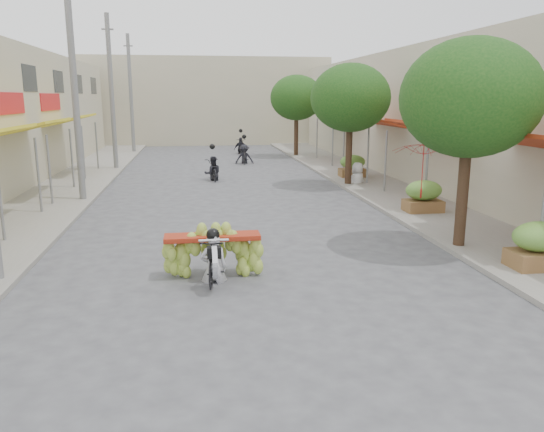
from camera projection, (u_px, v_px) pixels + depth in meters
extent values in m
plane|color=#56575C|center=(274.00, 327.00, 8.99)|extent=(120.00, 120.00, 0.00)
cube|color=gray|center=(58.00, 188.00, 22.46)|extent=(4.00, 60.00, 0.12)
cube|color=gray|center=(375.00, 181.00, 24.46)|extent=(4.00, 60.00, 0.12)
cylinder|color=slate|center=(0.00, 197.00, 13.80)|extent=(0.08, 0.08, 2.55)
cylinder|color=slate|center=(38.00, 177.00, 17.27)|extent=(0.08, 0.08, 2.55)
cube|color=gold|center=(36.00, 126.00, 19.92)|extent=(1.77, 4.00, 0.53)
cylinder|color=slate|center=(50.00, 171.00, 18.63)|extent=(0.08, 0.08, 2.55)
cylinder|color=slate|center=(72.00, 160.00, 22.10)|extent=(0.08, 0.08, 2.55)
cube|color=red|center=(8.00, 103.00, 19.61)|extent=(0.10, 3.50, 0.80)
cube|color=gold|center=(71.00, 120.00, 25.72)|extent=(1.77, 4.00, 0.53)
cylinder|color=slate|center=(83.00, 154.00, 24.42)|extent=(0.08, 0.08, 2.55)
cylinder|color=slate|center=(97.00, 147.00, 27.89)|extent=(0.08, 0.08, 2.55)
cube|color=red|center=(50.00, 102.00, 25.40)|extent=(0.10, 3.50, 0.80)
cube|color=#1E2328|center=(29.00, 78.00, 22.29)|extent=(0.08, 2.00, 1.10)
cube|color=#1E2328|center=(58.00, 82.00, 27.11)|extent=(0.08, 2.00, 1.10)
cube|color=#1E2328|center=(78.00, 84.00, 31.94)|extent=(0.08, 2.00, 1.10)
cube|color=#1E2328|center=(93.00, 86.00, 36.77)|extent=(0.08, 2.00, 1.10)
cube|color=#BCB59C|center=(493.00, 116.00, 23.56)|extent=(8.00, 40.00, 6.00)
cube|color=#A43115|center=(531.00, 141.00, 13.27)|extent=(1.77, 4.20, 0.53)
cylinder|color=slate|center=(543.00, 216.00, 11.64)|extent=(0.08, 0.08, 2.55)
cylinder|color=slate|center=(459.00, 187.00, 15.31)|extent=(0.08, 0.08, 2.55)
cube|color=#A43115|center=(428.00, 128.00, 19.06)|extent=(1.77, 4.20, 0.53)
cylinder|color=slate|center=(426.00, 176.00, 17.43)|extent=(0.08, 0.08, 2.55)
cylinder|color=slate|center=(386.00, 163.00, 21.10)|extent=(0.08, 0.08, 2.55)
cube|color=#A43115|center=(373.00, 121.00, 24.85)|extent=(1.77, 4.20, 0.53)
cylinder|color=slate|center=(368.00, 157.00, 23.22)|extent=(0.08, 0.08, 2.55)
cylinder|color=slate|center=(344.00, 149.00, 26.89)|extent=(0.08, 0.08, 2.55)
cube|color=#A43115|center=(339.00, 116.00, 30.64)|extent=(1.77, 4.20, 0.53)
cylinder|color=slate|center=(333.00, 145.00, 29.01)|extent=(0.08, 0.08, 2.55)
cylinder|color=slate|center=(317.00, 140.00, 32.68)|extent=(0.08, 0.08, 2.55)
cube|color=#BDB496|center=(207.00, 101.00, 44.91)|extent=(20.00, 6.00, 7.00)
cylinder|color=slate|center=(75.00, 92.00, 18.93)|extent=(0.24, 0.24, 8.00)
cylinder|color=slate|center=(112.00, 94.00, 27.62)|extent=(0.24, 0.24, 8.00)
cube|color=slate|center=(107.00, 29.00, 26.92)|extent=(0.60, 0.08, 0.08)
cylinder|color=slate|center=(131.00, 95.00, 36.31)|extent=(0.24, 0.24, 8.00)
cube|color=slate|center=(128.00, 46.00, 35.60)|extent=(0.60, 0.08, 0.08)
cylinder|color=#3A2719|center=(463.00, 188.00, 13.27)|extent=(0.28, 0.28, 3.20)
ellipsoid|color=#214D16|center=(470.00, 98.00, 12.79)|extent=(3.40, 3.40, 2.90)
cylinder|color=#3A2719|center=(349.00, 150.00, 22.93)|extent=(0.28, 0.28, 3.20)
ellipsoid|color=#214D16|center=(351.00, 98.00, 22.44)|extent=(3.40, 3.40, 2.90)
cylinder|color=#3A2719|center=(296.00, 132.00, 34.51)|extent=(0.28, 0.28, 3.20)
ellipsoid|color=#214D16|center=(297.00, 98.00, 34.03)|extent=(3.40, 3.40, 2.90)
cube|color=brown|center=(537.00, 257.00, 11.73)|extent=(1.20, 0.80, 0.50)
ellipsoid|color=#619738|center=(540.00, 231.00, 11.60)|extent=(1.20, 0.88, 0.66)
cube|color=brown|center=(423.00, 204.00, 17.52)|extent=(1.20, 0.80, 0.50)
ellipsoid|color=#619738|center=(424.00, 187.00, 17.39)|extent=(1.20, 0.88, 0.66)
cube|color=brown|center=(352.00, 171.00, 25.24)|extent=(1.20, 0.80, 0.50)
ellipsoid|color=#619738|center=(353.00, 159.00, 25.11)|extent=(1.20, 0.88, 0.66)
imported|color=black|center=(213.00, 258.00, 11.15)|extent=(0.72, 1.76, 1.00)
cylinder|color=silver|center=(215.00, 262.00, 10.50)|extent=(0.10, 0.66, 0.66)
cube|color=black|center=(214.00, 252.00, 10.56)|extent=(0.28, 0.22, 0.22)
cylinder|color=silver|center=(214.00, 240.00, 10.60)|extent=(0.60, 0.05, 0.05)
cube|color=#9C2913|center=(212.00, 237.00, 11.41)|extent=(2.05, 0.55, 0.10)
imported|color=silver|center=(213.00, 233.00, 10.98)|extent=(0.55, 0.41, 1.53)
sphere|color=black|center=(212.00, 198.00, 10.79)|extent=(0.28, 0.28, 0.28)
imported|color=#A51716|center=(425.00, 141.00, 16.28)|extent=(2.18, 2.18, 1.79)
imported|color=silver|center=(358.00, 162.00, 23.29)|extent=(1.04, 0.90, 1.81)
imported|color=black|center=(213.00, 170.00, 24.86)|extent=(0.79, 1.73, 0.94)
imported|color=#222229|center=(212.00, 156.00, 24.71)|extent=(0.84, 0.56, 1.65)
sphere|color=black|center=(212.00, 147.00, 24.61)|extent=(0.26, 0.26, 0.26)
imported|color=black|center=(244.00, 154.00, 31.07)|extent=(0.66, 1.88, 1.09)
imported|color=#222229|center=(244.00, 145.00, 30.94)|extent=(1.09, 0.63, 1.65)
sphere|color=black|center=(244.00, 137.00, 30.84)|extent=(0.26, 0.26, 0.26)
imported|color=black|center=(241.00, 147.00, 36.58)|extent=(0.82, 1.75, 0.95)
imported|color=#222229|center=(241.00, 137.00, 36.43)|extent=(1.02, 0.65, 1.65)
sphere|color=black|center=(241.00, 131.00, 36.33)|extent=(0.26, 0.26, 0.26)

